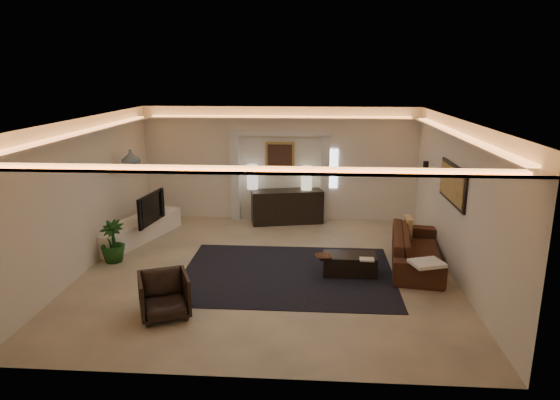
# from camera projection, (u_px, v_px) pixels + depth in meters

# --- Properties ---
(floor) EXTENTS (7.00, 7.00, 0.00)m
(floor) POSITION_uv_depth(u_px,v_px,m) (268.00, 270.00, 9.54)
(floor) COLOR #CEB68A
(floor) RESTS_ON ground
(ceiling) EXTENTS (7.00, 7.00, 0.00)m
(ceiling) POSITION_uv_depth(u_px,v_px,m) (267.00, 120.00, 8.82)
(ceiling) COLOR white
(ceiling) RESTS_ON ground
(wall_back) EXTENTS (7.00, 0.00, 7.00)m
(wall_back) POSITION_uv_depth(u_px,v_px,m) (280.00, 164.00, 12.56)
(wall_back) COLOR silver
(wall_back) RESTS_ON ground
(wall_front) EXTENTS (7.00, 0.00, 7.00)m
(wall_front) POSITION_uv_depth(u_px,v_px,m) (239.00, 270.00, 5.80)
(wall_front) COLOR silver
(wall_front) RESTS_ON ground
(wall_left) EXTENTS (0.00, 7.00, 7.00)m
(wall_left) POSITION_uv_depth(u_px,v_px,m) (86.00, 194.00, 9.41)
(wall_left) COLOR silver
(wall_left) RESTS_ON ground
(wall_right) EXTENTS (0.00, 7.00, 7.00)m
(wall_right) POSITION_uv_depth(u_px,v_px,m) (458.00, 201.00, 8.95)
(wall_right) COLOR silver
(wall_right) RESTS_ON ground
(cove_soffit) EXTENTS (7.00, 7.00, 0.04)m
(cove_soffit) POSITION_uv_depth(u_px,v_px,m) (267.00, 135.00, 8.89)
(cove_soffit) COLOR silver
(cove_soffit) RESTS_ON ceiling
(daylight_slit) EXTENTS (0.25, 0.03, 1.00)m
(daylight_slit) POSITION_uv_depth(u_px,v_px,m) (333.00, 169.00, 12.48)
(daylight_slit) COLOR white
(daylight_slit) RESTS_ON wall_back
(area_rug) EXTENTS (4.00, 3.00, 0.01)m
(area_rug) POSITION_uv_depth(u_px,v_px,m) (288.00, 274.00, 9.32)
(area_rug) COLOR black
(area_rug) RESTS_ON ground
(pilaster_left) EXTENTS (0.22, 0.20, 2.20)m
(pilaster_left) POSITION_uv_depth(u_px,v_px,m) (235.00, 177.00, 12.63)
(pilaster_left) COLOR silver
(pilaster_left) RESTS_ON ground
(pilaster_right) EXTENTS (0.22, 0.20, 2.20)m
(pilaster_right) POSITION_uv_depth(u_px,v_px,m) (325.00, 179.00, 12.47)
(pilaster_right) COLOR silver
(pilaster_right) RESTS_ON ground
(alcove_header) EXTENTS (2.52, 0.20, 0.12)m
(alcove_header) POSITION_uv_depth(u_px,v_px,m) (280.00, 133.00, 12.26)
(alcove_header) COLOR silver
(alcove_header) RESTS_ON wall_back
(painting_frame) EXTENTS (0.74, 0.04, 0.74)m
(painting_frame) POSITION_uv_depth(u_px,v_px,m) (280.00, 156.00, 12.48)
(painting_frame) COLOR tan
(painting_frame) RESTS_ON wall_back
(painting_canvas) EXTENTS (0.62, 0.02, 0.62)m
(painting_canvas) POSITION_uv_depth(u_px,v_px,m) (280.00, 157.00, 12.46)
(painting_canvas) COLOR #4C2D1E
(painting_canvas) RESTS_ON wall_back
(art_panel_frame) EXTENTS (0.04, 1.64, 0.74)m
(art_panel_frame) POSITION_uv_depth(u_px,v_px,m) (453.00, 184.00, 9.18)
(art_panel_frame) COLOR black
(art_panel_frame) RESTS_ON wall_right
(art_panel_gold) EXTENTS (0.02, 1.50, 0.62)m
(art_panel_gold) POSITION_uv_depth(u_px,v_px,m) (452.00, 184.00, 9.18)
(art_panel_gold) COLOR tan
(art_panel_gold) RESTS_ON wall_right
(wall_sconce) EXTENTS (0.12, 0.12, 0.22)m
(wall_sconce) POSITION_uv_depth(u_px,v_px,m) (426.00, 166.00, 11.02)
(wall_sconce) COLOR black
(wall_sconce) RESTS_ON wall_right
(wall_niche) EXTENTS (0.10, 0.55, 0.04)m
(wall_niche) POSITION_uv_depth(u_px,v_px,m) (117.00, 170.00, 10.71)
(wall_niche) COLOR silver
(wall_niche) RESTS_ON wall_left
(console) EXTENTS (1.86, 0.92, 0.89)m
(console) POSITION_uv_depth(u_px,v_px,m) (287.00, 207.00, 12.45)
(console) COLOR black
(console) RESTS_ON ground
(lamp_left) EXTENTS (0.36, 0.36, 0.62)m
(lamp_left) POSITION_uv_depth(u_px,v_px,m) (252.00, 179.00, 12.45)
(lamp_left) COLOR white
(lamp_left) RESTS_ON console
(lamp_right) EXTENTS (0.33, 0.33, 0.60)m
(lamp_right) POSITION_uv_depth(u_px,v_px,m) (307.00, 180.00, 12.36)
(lamp_right) COLOR #FFF7CC
(lamp_right) RESTS_ON console
(media_ledge) EXTENTS (1.43, 2.68, 0.49)m
(media_ledge) POSITION_uv_depth(u_px,v_px,m) (137.00, 230.00, 11.20)
(media_ledge) COLOR white
(media_ledge) RESTS_ON ground
(tv) EXTENTS (1.19, 0.32, 0.68)m
(tv) POSITION_uv_depth(u_px,v_px,m) (146.00, 209.00, 10.86)
(tv) COLOR black
(tv) RESTS_ON media_ledge
(figurine) EXTENTS (0.20, 0.20, 0.40)m
(figurine) POSITION_uv_depth(u_px,v_px,m) (159.00, 205.00, 11.73)
(figurine) COLOR black
(figurine) RESTS_ON media_ledge
(ginger_jar) EXTENTS (0.49, 0.49, 0.42)m
(ginger_jar) POSITION_uv_depth(u_px,v_px,m) (131.00, 159.00, 10.75)
(ginger_jar) COLOR slate
(ginger_jar) RESTS_ON wall_niche
(plant) EXTENTS (0.51, 0.51, 0.85)m
(plant) POSITION_uv_depth(u_px,v_px,m) (113.00, 242.00, 9.85)
(plant) COLOR #143D10
(plant) RESTS_ON ground
(sofa) EXTENTS (2.48, 1.26, 0.69)m
(sofa) POSITION_uv_depth(u_px,v_px,m) (417.00, 249.00, 9.67)
(sofa) COLOR #372716
(sofa) RESTS_ON ground
(throw_blanket) EXTENTS (0.65, 0.59, 0.06)m
(throw_blanket) POSITION_uv_depth(u_px,v_px,m) (427.00, 263.00, 8.41)
(throw_blanket) COLOR beige
(throw_blanket) RESTS_ON sofa
(throw_pillow) EXTENTS (0.14, 0.42, 0.41)m
(throw_pillow) POSITION_uv_depth(u_px,v_px,m) (408.00, 227.00, 10.39)
(throw_pillow) COLOR tan
(throw_pillow) RESTS_ON sofa
(coffee_table) EXTENTS (0.99, 0.54, 0.37)m
(coffee_table) POSITION_uv_depth(u_px,v_px,m) (349.00, 264.00, 9.29)
(coffee_table) COLOR black
(coffee_table) RESTS_ON ground
(bowl) EXTENTS (0.39, 0.39, 0.08)m
(bowl) POSITION_uv_depth(u_px,v_px,m) (324.00, 256.00, 9.00)
(bowl) COLOR #4A2D1B
(bowl) RESTS_ON coffee_table
(magazine) EXTENTS (0.27, 0.20, 0.03)m
(magazine) POSITION_uv_depth(u_px,v_px,m) (367.00, 258.00, 8.96)
(magazine) COLOR beige
(magazine) RESTS_ON coffee_table
(armchair) EXTENTS (0.98, 0.99, 0.69)m
(armchair) POSITION_uv_depth(u_px,v_px,m) (164.00, 295.00, 7.65)
(armchair) COLOR black
(armchair) RESTS_ON ground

